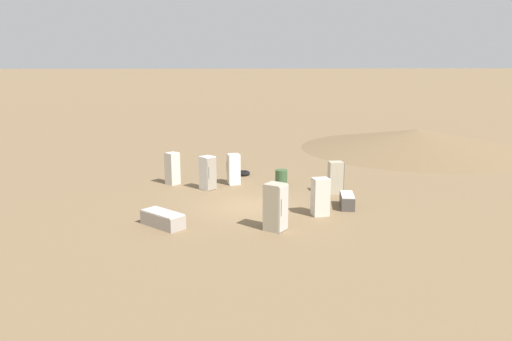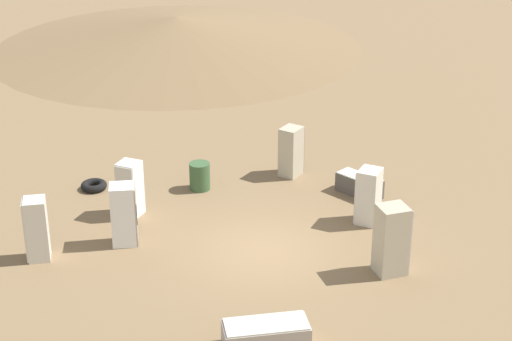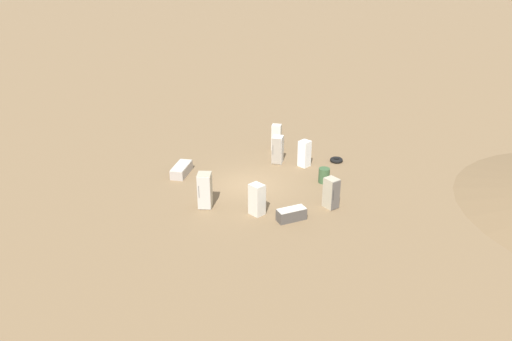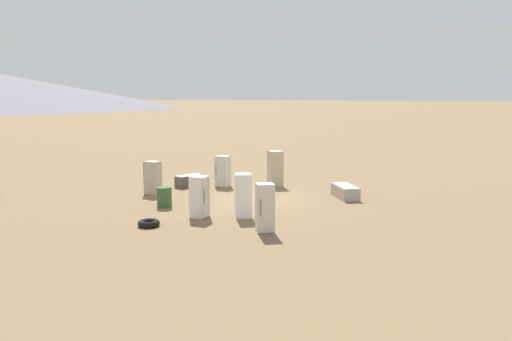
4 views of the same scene
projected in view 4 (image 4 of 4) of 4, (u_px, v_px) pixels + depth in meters
ground_plane at (254, 198)px, 23.87m from camera, size 1000.00×1000.00×0.00m
discarded_fridge_0 at (243, 195)px, 19.96m from camera, size 0.93×0.93×1.76m
discarded_fridge_1 at (189, 181)px, 26.79m from camera, size 0.87×1.56×0.63m
discarded_fridge_2 at (200, 197)px, 19.90m from camera, size 0.74×0.70×1.67m
discarded_fridge_3 at (345, 192)px, 23.85m from camera, size 1.91×1.96×0.60m
discarded_fridge_4 at (153, 178)px, 24.68m from camera, size 0.75×0.57×1.64m
discarded_fridge_5 at (223, 171)px, 26.75m from camera, size 0.77×0.71×1.66m
discarded_fridge_6 at (275, 168)px, 26.99m from camera, size 1.03×1.02×1.90m
discarded_fridge_7 at (265, 208)px, 17.78m from camera, size 0.86×0.86×1.75m
scrap_tire at (149, 223)px, 18.60m from camera, size 0.82×0.82×0.24m
rusty_barrel at (164, 197)px, 21.86m from camera, size 0.65×0.65×0.88m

